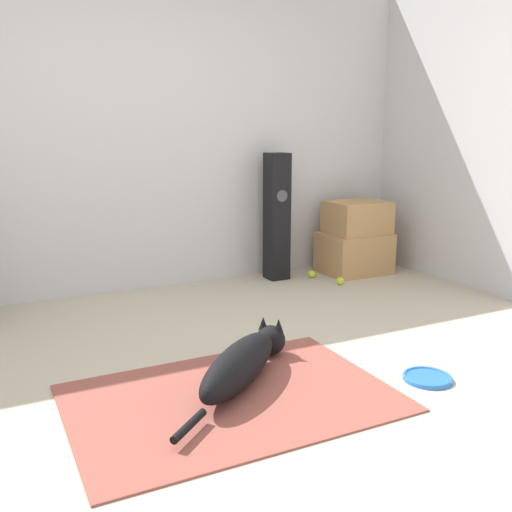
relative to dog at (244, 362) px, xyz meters
The scene contains 10 objects.
ground_plane 0.18m from the dog, 150.87° to the right, with size 12.00×12.00×0.00m, color #BCB29E.
wall_back 2.34m from the dog, 93.44° to the left, with size 8.00×0.06×2.55m.
area_rug 0.21m from the dog, 134.80° to the right, with size 1.55×1.07×0.01m.
dog is the anchor object (origin of this frame).
frisbee 0.97m from the dog, 24.04° to the right, with size 0.26×0.26×0.03m.
cardboard_box_lower 2.54m from the dog, 41.22° to the left, with size 0.58×0.47×0.36m.
cardboard_box_upper 2.57m from the dog, 40.89° to the left, with size 0.52×0.42×0.29m.
floor_speaker 2.18m from the dog, 56.92° to the left, with size 0.18×0.18×1.09m.
tennis_ball_by_boxes 2.06m from the dog, 41.36° to the left, with size 0.07×0.07×0.07m.
tennis_ball_near_speaker 2.22m from the dog, 48.88° to the left, with size 0.07×0.07×0.07m.
Camera 1 is at (-1.04, -2.41, 1.29)m, focal length 40.00 mm.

